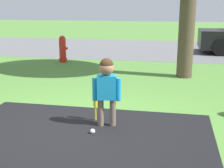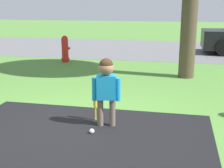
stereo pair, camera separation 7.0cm
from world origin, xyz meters
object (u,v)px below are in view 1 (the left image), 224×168
at_px(child, 107,83).
at_px(fire_hydrant, 63,49).
at_px(baseball_bat, 95,99).
at_px(sports_ball, 93,131).

distance_m(child, fire_hydrant, 5.62).
distance_m(baseball_bat, fire_hydrant, 5.34).
xyz_separation_m(sports_ball, fire_hydrant, (-2.41, 5.34, 0.38)).
height_order(child, baseball_bat, child).
distance_m(child, sports_ball, 0.74).
xyz_separation_m(child, sports_ball, (-0.13, -0.34, -0.64)).
bearing_deg(child, baseball_bat, 129.49).
relative_size(child, fire_hydrant, 1.24).
bearing_deg(sports_ball, fire_hydrant, 114.32).
bearing_deg(sports_ball, baseball_bat, 99.89).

